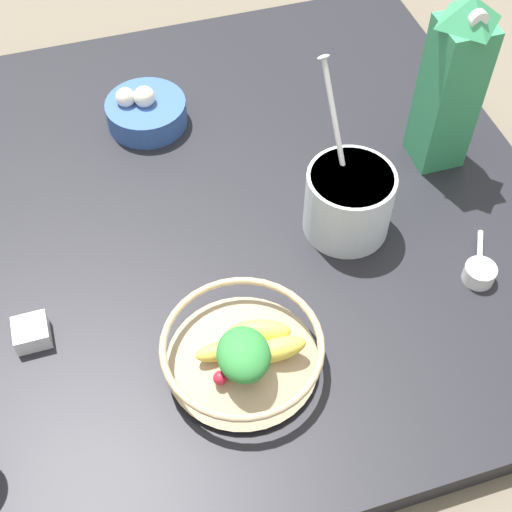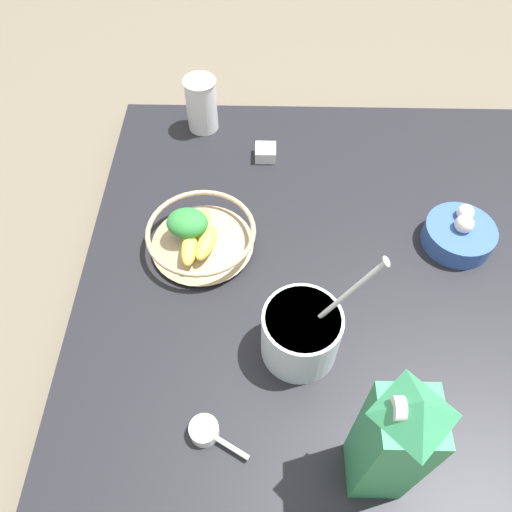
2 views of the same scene
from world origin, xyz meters
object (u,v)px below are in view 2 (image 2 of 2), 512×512
Objects in this scene: fruit_bowl at (200,236)px; yogurt_tub at (301,332)px; drinking_cup at (201,103)px; milk_carton at (392,442)px; spice_jar at (265,153)px; garlic_bowl at (459,234)px.

fruit_bowl is 0.86× the size of yogurt_tub.
drinking_cup is (-0.37, -0.03, 0.03)m from fruit_bowl.
milk_carton is 6.32× the size of spice_jar.
drinking_cup is at bearing -122.63° from garlic_bowl.
spice_jar is (-0.26, 0.12, -0.02)m from fruit_bowl.
garlic_bowl is (-0.44, 0.22, -0.12)m from milk_carton.
milk_carton is at bearing 27.29° from yogurt_tub.
milk_carton is 0.24m from yogurt_tub.
milk_carton is 2.28× the size of drinking_cup.
garlic_bowl is (0.24, 0.38, 0.01)m from spice_jar.
milk_carton is 0.71m from spice_jar.
fruit_bowl is 0.72× the size of milk_carton.
drinking_cup is 0.94× the size of garlic_bowl.
drinking_cup is at bearing -175.91° from fruit_bowl.
yogurt_tub is 5.31× the size of spice_jar.
yogurt_tub reaches higher than spice_jar.
milk_carton reaches higher than yogurt_tub.
garlic_bowl is (-0.24, 0.32, -0.04)m from yogurt_tub.
garlic_bowl is (-0.02, 0.51, -0.01)m from fruit_bowl.
spice_jar is at bearing -166.37° from milk_carton.
drinking_cup is (-0.58, -0.21, 0.01)m from yogurt_tub.
spice_jar is at bearing 55.19° from drinking_cup.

